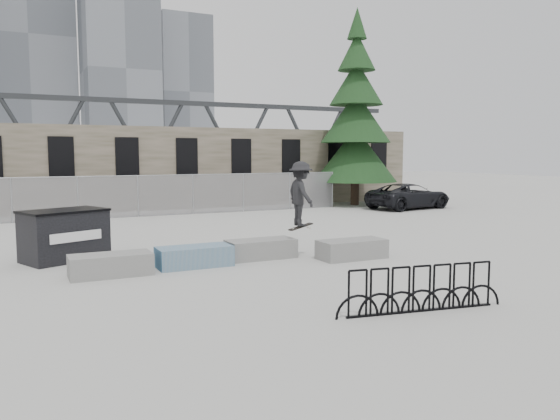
% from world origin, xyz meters
% --- Properties ---
extents(ground, '(120.00, 120.00, 0.00)m').
position_xyz_m(ground, '(0.00, 0.00, 0.00)').
color(ground, '#ACADA8').
rests_on(ground, ground).
extents(stone_wall, '(36.00, 2.58, 4.50)m').
position_xyz_m(stone_wall, '(0.00, 16.24, 2.26)').
color(stone_wall, '#635B49').
rests_on(stone_wall, ground).
extents(chainlink_fence, '(22.06, 0.06, 2.02)m').
position_xyz_m(chainlink_fence, '(-0.00, 12.50, 1.04)').
color(chainlink_fence, gray).
rests_on(chainlink_fence, ground).
extents(planter_far_left, '(2.00, 0.90, 0.55)m').
position_xyz_m(planter_far_left, '(-3.27, -0.20, 0.30)').
color(planter_far_left, gray).
rests_on(planter_far_left, ground).
extents(planter_center_left, '(2.00, 0.90, 0.55)m').
position_xyz_m(planter_center_left, '(-1.05, -0.02, 0.30)').
color(planter_center_left, '#316794').
rests_on(planter_center_left, ground).
extents(planter_center_right, '(2.00, 0.90, 0.55)m').
position_xyz_m(planter_center_right, '(1.07, 0.26, 0.30)').
color(planter_center_right, gray).
rests_on(planter_center_right, ground).
extents(planter_offset, '(2.00, 0.90, 0.55)m').
position_xyz_m(planter_offset, '(3.44, -0.95, 0.30)').
color(planter_offset, gray).
rests_on(planter_offset, ground).
extents(dumpster, '(2.58, 2.12, 1.47)m').
position_xyz_m(dumpster, '(-4.13, 2.42, 0.74)').
color(dumpster, black).
rests_on(dumpster, ground).
extents(bike_rack, '(3.55, 0.63, 0.90)m').
position_xyz_m(bike_rack, '(1.64, -6.08, 0.44)').
color(bike_rack, black).
rests_on(bike_rack, ground).
extents(spruce_tree, '(4.93, 4.93, 11.50)m').
position_xyz_m(spruce_tree, '(12.96, 13.14, 4.80)').
color(spruce_tree, '#38281E').
rests_on(spruce_tree, ground).
extents(skyline_towers, '(58.00, 28.00, 48.00)m').
position_xyz_m(skyline_towers, '(-1.01, 93.81, 20.79)').
color(skyline_towers, slate).
rests_on(skyline_towers, ground).
extents(truss_bridge, '(70.00, 3.00, 9.80)m').
position_xyz_m(truss_bridge, '(10.00, 55.00, 4.13)').
color(truss_bridge, '#2D3033').
rests_on(truss_bridge, ground).
extents(suv, '(5.33, 3.01, 1.41)m').
position_xyz_m(suv, '(14.39, 9.89, 0.70)').
color(suv, black).
rests_on(suv, ground).
extents(skateboarder, '(0.81, 1.26, 2.04)m').
position_xyz_m(skateboarder, '(2.28, 0.07, 1.87)').
color(skateboarder, black).
rests_on(skateboarder, ground).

